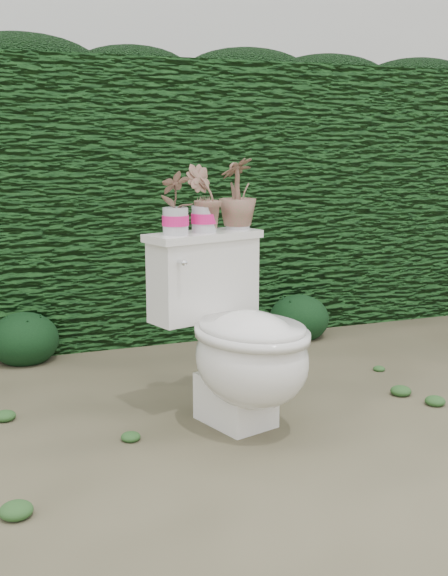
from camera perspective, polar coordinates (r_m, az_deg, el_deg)
name	(u,v)px	position (r m, az deg, el deg)	size (l,w,h in m)	color
ground	(237,408)	(3.21, 1.06, -9.46)	(60.00, 60.00, 0.00)	#746D50
hedge	(142,199)	(4.54, -6.53, 6.97)	(8.00, 1.00, 1.60)	#1E501A
house_wall	(95,69)	(8.99, -10.18, 16.66)	(8.00, 3.50, 4.00)	silver
toilet	(239,341)	(2.93, 1.17, -4.22)	(0.63, 0.78, 0.78)	white
potted_plant_left	(175,205)	(2.94, -3.87, 6.59)	(0.13, 0.09, 0.24)	#247532
potted_plant_center	(204,200)	(3.02, -1.59, 6.95)	(0.15, 0.12, 0.27)	#247532
potted_plant_right	(238,195)	(3.13, 1.09, 7.32)	(0.16, 0.16, 0.29)	#247532
liriope_clump_1	(24,334)	(3.98, -15.53, -3.53)	(0.37, 0.37, 0.29)	#123515
liriope_clump_2	(299,314)	(4.34, 5.95, -2.02)	(0.36, 0.36, 0.29)	#123515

